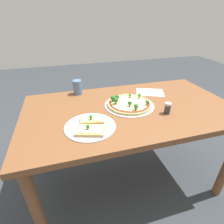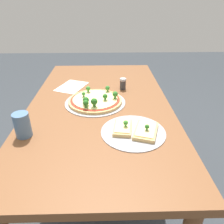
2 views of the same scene
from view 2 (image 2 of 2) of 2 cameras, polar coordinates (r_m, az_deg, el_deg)
name	(u,v)px [view 2 (image 2 of 2)]	position (r m, az deg, el deg)	size (l,w,h in m)	color
ground_plane	(102,190)	(1.66, -2.52, -19.68)	(8.00, 8.00, 0.00)	#33383D
dining_table	(100,116)	(1.27, -3.12, -1.03)	(1.40, 0.77, 0.70)	brown
pizza_tray_whole	(95,100)	(1.22, -4.37, 3.09)	(0.34, 0.34, 0.07)	#A3A3A8
pizza_tray_slice	(135,130)	(0.97, 5.95, -4.77)	(0.29, 0.29, 0.05)	#A3A3A8
drinking_cup	(22,125)	(0.99, -22.38, -3.15)	(0.07, 0.07, 0.11)	#4C7099
condiment_shaker	(123,84)	(1.39, 2.85, 7.37)	(0.04, 0.04, 0.07)	#333338
paper_menu	(72,86)	(1.46, -10.48, 6.57)	(0.21, 0.15, 0.00)	white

